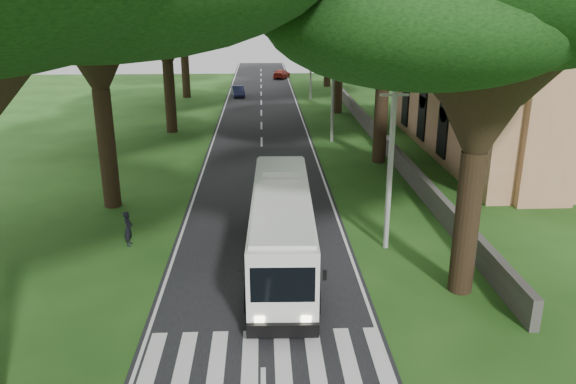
{
  "coord_description": "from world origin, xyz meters",
  "views": [
    {
      "loc": [
        0.08,
        -16.71,
        10.43
      ],
      "look_at": [
        1.2,
        7.41,
        2.2
      ],
      "focal_mm": 35.0,
      "sensor_mm": 36.0,
      "label": 1
    }
  ],
  "objects_px": {
    "pole_mid": "(333,88)",
    "distant_car_c": "(281,74)",
    "coach_bus": "(282,226)",
    "distant_car_b": "(238,91)",
    "pedestrian": "(128,229)",
    "pole_near": "(391,157)",
    "pole_far": "(311,61)",
    "church": "(519,85)"
  },
  "relations": [
    {
      "from": "coach_bus",
      "to": "distant_car_b",
      "type": "relative_size",
      "value": 3.11
    },
    {
      "from": "pole_near",
      "to": "distant_car_c",
      "type": "xyz_separation_m",
      "value": [
        -2.6,
        58.19,
        -3.55
      ]
    },
    {
      "from": "pole_mid",
      "to": "distant_car_c",
      "type": "relative_size",
      "value": 1.92
    },
    {
      "from": "pole_near",
      "to": "distant_car_c",
      "type": "distance_m",
      "value": 58.35
    },
    {
      "from": "coach_bus",
      "to": "distant_car_b",
      "type": "height_order",
      "value": "coach_bus"
    },
    {
      "from": "distant_car_b",
      "to": "distant_car_c",
      "type": "height_order",
      "value": "distant_car_c"
    },
    {
      "from": "distant_car_b",
      "to": "pole_mid",
      "type": "bearing_deg",
      "value": -77.82
    },
    {
      "from": "pole_mid",
      "to": "distant_car_c",
      "type": "distance_m",
      "value": 38.44
    },
    {
      "from": "pole_far",
      "to": "distant_car_c",
      "type": "xyz_separation_m",
      "value": [
        -2.6,
        18.19,
        -3.55
      ]
    },
    {
      "from": "church",
      "to": "pole_far",
      "type": "height_order",
      "value": "church"
    },
    {
      "from": "coach_bus",
      "to": "pole_mid",
      "type": "bearing_deg",
      "value": 79.38
    },
    {
      "from": "church",
      "to": "distant_car_b",
      "type": "bearing_deg",
      "value": 127.62
    },
    {
      "from": "pole_near",
      "to": "distant_car_b",
      "type": "distance_m",
      "value": 43.11
    },
    {
      "from": "church",
      "to": "distant_car_b",
      "type": "xyz_separation_m",
      "value": [
        -20.53,
        26.63,
        -4.29
      ]
    },
    {
      "from": "distant_car_c",
      "to": "pedestrian",
      "type": "relative_size",
      "value": 2.6
    },
    {
      "from": "pole_far",
      "to": "distant_car_c",
      "type": "height_order",
      "value": "pole_far"
    },
    {
      "from": "pole_mid",
      "to": "pole_near",
      "type": "bearing_deg",
      "value": -90.0
    },
    {
      "from": "pole_near",
      "to": "distant_car_b",
      "type": "relative_size",
      "value": 2.22
    },
    {
      "from": "pole_near",
      "to": "coach_bus",
      "type": "height_order",
      "value": "pole_near"
    },
    {
      "from": "pedestrian",
      "to": "pole_near",
      "type": "bearing_deg",
      "value": -93.67
    },
    {
      "from": "pole_far",
      "to": "pedestrian",
      "type": "bearing_deg",
      "value": -106.31
    },
    {
      "from": "church",
      "to": "coach_bus",
      "type": "relative_size",
      "value": 2.14
    },
    {
      "from": "coach_bus",
      "to": "pedestrian",
      "type": "xyz_separation_m",
      "value": [
        -6.78,
        2.37,
        -0.97
      ]
    },
    {
      "from": "pole_far",
      "to": "coach_bus",
      "type": "xyz_separation_m",
      "value": [
        -4.7,
        -41.58,
        -2.41
      ]
    },
    {
      "from": "church",
      "to": "pole_mid",
      "type": "relative_size",
      "value": 3.0
    },
    {
      "from": "pole_mid",
      "to": "pedestrian",
      "type": "bearing_deg",
      "value": -120.84
    },
    {
      "from": "pole_near",
      "to": "coach_bus",
      "type": "distance_m",
      "value": 5.51
    },
    {
      "from": "pole_mid",
      "to": "coach_bus",
      "type": "height_order",
      "value": "pole_mid"
    },
    {
      "from": "pole_mid",
      "to": "pedestrian",
      "type": "xyz_separation_m",
      "value": [
        -11.47,
        -19.22,
        -3.38
      ]
    },
    {
      "from": "pole_far",
      "to": "distant_car_c",
      "type": "distance_m",
      "value": 18.71
    },
    {
      "from": "church",
      "to": "coach_bus",
      "type": "height_order",
      "value": "church"
    },
    {
      "from": "pole_mid",
      "to": "distant_car_c",
      "type": "height_order",
      "value": "pole_mid"
    },
    {
      "from": "pole_near",
      "to": "distant_car_b",
      "type": "bearing_deg",
      "value": 100.95
    },
    {
      "from": "distant_car_b",
      "to": "pole_far",
      "type": "bearing_deg",
      "value": -22.98
    },
    {
      "from": "distant_car_b",
      "to": "church",
      "type": "bearing_deg",
      "value": -60.41
    },
    {
      "from": "pole_far",
      "to": "pedestrian",
      "type": "xyz_separation_m",
      "value": [
        -11.47,
        -39.22,
        -3.38
      ]
    },
    {
      "from": "pole_near",
      "to": "pole_mid",
      "type": "xyz_separation_m",
      "value": [
        0.0,
        20.0,
        0.0
      ]
    },
    {
      "from": "coach_bus",
      "to": "distant_car_b",
      "type": "bearing_deg",
      "value": 96.18
    },
    {
      "from": "pole_near",
      "to": "pedestrian",
      "type": "height_order",
      "value": "pole_near"
    },
    {
      "from": "pole_far",
      "to": "pedestrian",
      "type": "distance_m",
      "value": 41.0
    },
    {
      "from": "church",
      "to": "pedestrian",
      "type": "xyz_separation_m",
      "value": [
        -23.84,
        -14.76,
        -4.11
      ]
    },
    {
      "from": "pole_near",
      "to": "coach_bus",
      "type": "bearing_deg",
      "value": -161.37
    }
  ]
}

